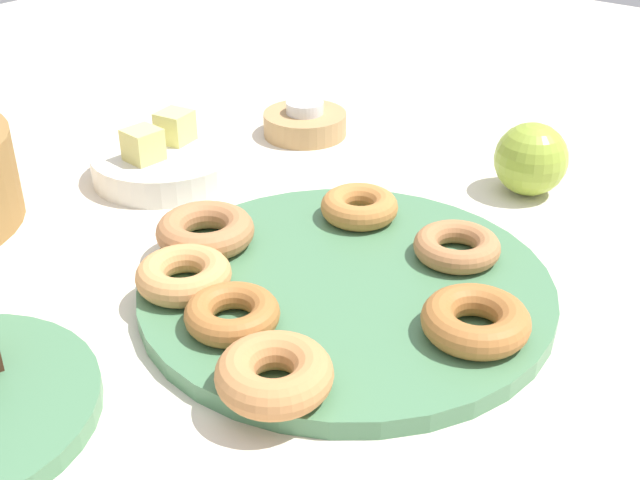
# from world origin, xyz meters

# --- Properties ---
(ground_plane) EXTENTS (2.40, 2.40, 0.00)m
(ground_plane) POSITION_xyz_m (0.00, 0.00, 0.00)
(ground_plane) COLOR beige
(donut_plate) EXTENTS (0.37, 0.37, 0.02)m
(donut_plate) POSITION_xyz_m (0.00, 0.00, 0.01)
(donut_plate) COLOR #4C7F56
(donut_plate) RESTS_ON ground_plane
(donut_0) EXTENTS (0.10, 0.10, 0.03)m
(donut_0) POSITION_xyz_m (-0.15, -0.05, 0.03)
(donut_0) COLOR #C6844C
(donut_0) RESTS_ON donut_plate
(donut_1) EXTENTS (0.11, 0.11, 0.02)m
(donut_1) POSITION_xyz_m (0.10, -0.05, 0.03)
(donut_1) COLOR #B27547
(donut_1) RESTS_ON donut_plate
(donut_2) EXTENTS (0.09, 0.09, 0.03)m
(donut_2) POSITION_xyz_m (0.10, 0.06, 0.03)
(donut_2) COLOR #BC7A3D
(donut_2) RESTS_ON donut_plate
(donut_3) EXTENTS (0.13, 0.13, 0.03)m
(donut_3) POSITION_xyz_m (-0.03, 0.14, 0.03)
(donut_3) COLOR #B27547
(donut_3) RESTS_ON donut_plate
(donut_4) EXTENTS (0.12, 0.12, 0.03)m
(donut_4) POSITION_xyz_m (-0.10, 0.10, 0.03)
(donut_4) COLOR tan
(donut_4) RESTS_ON donut_plate
(donut_5) EXTENTS (0.11, 0.11, 0.03)m
(donut_5) POSITION_xyz_m (0.00, -0.13, 0.03)
(donut_5) COLOR #AD6B33
(donut_5) RESTS_ON donut_plate
(donut_6) EXTENTS (0.11, 0.11, 0.02)m
(donut_6) POSITION_xyz_m (-0.11, 0.03, 0.03)
(donut_6) COLOR #AD6B33
(donut_6) RESTS_ON donut_plate
(candle_holder) EXTENTS (0.11, 0.11, 0.03)m
(candle_holder) POSITION_xyz_m (0.27, 0.27, 0.01)
(candle_holder) COLOR tan
(candle_holder) RESTS_ON ground_plane
(tealight) EXTENTS (0.05, 0.05, 0.01)m
(tealight) POSITION_xyz_m (0.27, 0.27, 0.04)
(tealight) COLOR silver
(tealight) RESTS_ON candle_holder
(fruit_bowl) EXTENTS (0.17, 0.17, 0.03)m
(fruit_bowl) POSITION_xyz_m (0.07, 0.31, 0.02)
(fruit_bowl) COLOR silver
(fruit_bowl) RESTS_ON ground_plane
(melon_chunk_left) EXTENTS (0.04, 0.04, 0.04)m
(melon_chunk_left) POSITION_xyz_m (0.04, 0.31, 0.05)
(melon_chunk_left) COLOR #DBD67A
(melon_chunk_left) RESTS_ON fruit_bowl
(melon_chunk_right) EXTENTS (0.04, 0.04, 0.04)m
(melon_chunk_right) POSITION_xyz_m (0.10, 0.33, 0.05)
(melon_chunk_right) COLOR #DBD67A
(melon_chunk_right) RESTS_ON fruit_bowl
(apple) EXTENTS (0.08, 0.08, 0.08)m
(apple) POSITION_xyz_m (0.29, -0.03, 0.04)
(apple) COLOR #93AD38
(apple) RESTS_ON ground_plane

